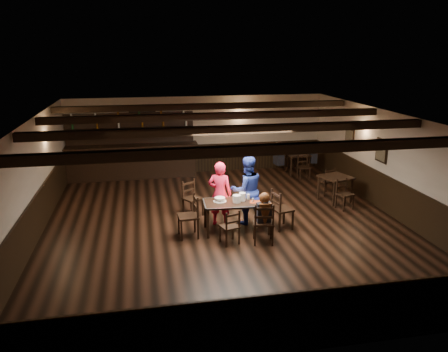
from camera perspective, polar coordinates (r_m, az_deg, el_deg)
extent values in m
plane|color=black|center=(11.16, 0.12, -6.25)|extent=(10.00, 10.00, 0.00)
cube|color=beige|center=(15.52, -3.43, 5.41)|extent=(9.00, 0.02, 2.70)
cube|color=beige|center=(6.22, 9.18, -12.09)|extent=(9.00, 0.02, 2.70)
cube|color=beige|center=(10.83, -23.94, -0.85)|extent=(0.02, 10.00, 2.70)
cube|color=beige|center=(12.36, 21.06, 1.48)|extent=(0.02, 10.00, 2.70)
cube|color=silver|center=(10.43, 0.13, 7.58)|extent=(9.00, 10.00, 0.02)
cube|color=black|center=(15.68, -3.36, 2.33)|extent=(9.00, 0.04, 1.00)
cube|color=black|center=(6.69, 8.74, -18.39)|extent=(9.00, 0.04, 1.00)
cube|color=black|center=(11.09, -23.29, -5.04)|extent=(0.04, 10.00, 1.00)
cube|color=black|center=(12.58, 20.55, -2.27)|extent=(0.04, 10.00, 1.00)
cube|color=black|center=(15.28, -10.57, 6.89)|extent=(0.90, 0.03, 1.00)
cube|color=black|center=(15.26, -10.57, 6.88)|extent=(0.80, 0.02, 0.90)
cube|color=black|center=(12.71, 19.90, 3.14)|extent=(0.03, 0.55, 0.65)
cube|color=#72664C|center=(12.69, 19.82, 3.14)|extent=(0.02, 0.45, 0.55)
cube|color=black|center=(14.34, 16.08, 4.70)|extent=(0.03, 0.55, 0.65)
cube|color=#72664C|center=(14.33, 16.01, 4.69)|extent=(0.02, 0.45, 0.55)
cube|color=black|center=(7.57, 4.49, 3.41)|extent=(8.90, 0.18, 0.18)
cube|color=black|center=(9.48, 1.29, 6.08)|extent=(8.90, 0.18, 0.18)
cube|color=black|center=(11.41, -0.84, 7.84)|extent=(8.90, 0.18, 0.18)
cube|color=black|center=(13.37, -2.37, 9.08)|extent=(8.90, 0.18, 0.18)
cube|color=black|center=(10.22, -2.11, -6.30)|extent=(0.06, 0.06, 0.71)
cube|color=black|center=(10.85, -2.47, -4.94)|extent=(0.06, 0.06, 0.71)
cube|color=black|center=(10.46, 5.95, -5.84)|extent=(0.06, 0.06, 0.71)
cube|color=black|center=(11.07, 5.13, -4.55)|extent=(0.06, 0.06, 0.71)
cube|color=black|center=(10.49, 1.68, -3.49)|extent=(1.63, 0.88, 0.04)
cube|color=#A5A8AD|center=(10.84, 1.34, -2.82)|extent=(1.59, 0.11, 0.04)
cube|color=#A5A8AD|center=(10.14, 2.03, -4.22)|extent=(1.59, 0.11, 0.04)
cube|color=#A5A8AD|center=(10.64, 5.82, -3.28)|extent=(0.07, 0.79, 0.04)
cube|color=#A5A8AD|center=(10.40, -2.57, -3.69)|extent=(0.07, 0.79, 0.04)
cube|color=black|center=(10.23, 1.12, -7.25)|extent=(0.04, 0.04, 0.39)
cube|color=black|center=(9.98, 1.99, -7.88)|extent=(0.04, 0.04, 0.39)
cube|color=black|center=(10.08, -0.53, -7.60)|extent=(0.04, 0.04, 0.39)
cube|color=black|center=(9.83, 0.32, -8.25)|extent=(0.04, 0.04, 0.39)
cube|color=black|center=(9.94, 0.73, -6.61)|extent=(0.47, 0.46, 0.04)
cube|color=black|center=(9.74, 1.18, -5.81)|extent=(0.38, 0.14, 0.41)
cube|color=black|center=(9.75, 1.18, -6.04)|extent=(0.32, 0.12, 0.05)
cube|color=black|center=(9.69, 1.18, -5.14)|extent=(0.32, 0.12, 0.05)
cube|color=black|center=(10.28, 6.16, -6.98)|extent=(0.05, 0.05, 0.47)
cube|color=black|center=(9.94, 6.36, -7.83)|extent=(0.05, 0.05, 0.47)
cube|color=black|center=(10.25, 3.95, -7.00)|extent=(0.05, 0.05, 0.47)
cube|color=black|center=(9.91, 4.08, -7.85)|extent=(0.05, 0.05, 0.47)
cube|color=black|center=(9.99, 5.17, -6.06)|extent=(0.54, 0.52, 0.04)
cube|color=black|center=(9.73, 5.30, -5.14)|extent=(0.46, 0.13, 0.49)
cube|color=black|center=(9.74, 5.29, -5.41)|extent=(0.39, 0.10, 0.05)
cube|color=black|center=(9.67, 5.32, -4.33)|extent=(0.39, 0.10, 0.05)
cube|color=black|center=(10.54, -5.93, -6.30)|extent=(0.04, 0.04, 0.49)
cube|color=black|center=(10.60, -3.85, -6.12)|extent=(0.04, 0.04, 0.49)
cube|color=black|center=(10.17, -5.57, -7.17)|extent=(0.04, 0.04, 0.49)
cube|color=black|center=(10.23, -3.41, -6.97)|extent=(0.04, 0.04, 0.49)
cube|color=black|center=(10.28, -4.73, -5.26)|extent=(0.49, 0.51, 0.05)
cube|color=black|center=(10.22, -3.69, -3.83)|extent=(0.07, 0.48, 0.51)
cube|color=black|center=(10.24, -3.68, -4.10)|extent=(0.05, 0.41, 0.06)
cube|color=black|center=(10.17, -3.70, -3.02)|extent=(0.05, 0.41, 0.06)
cube|color=black|center=(10.86, 8.96, -5.77)|extent=(0.05, 0.05, 0.48)
cube|color=black|center=(10.67, 7.27, -6.11)|extent=(0.05, 0.05, 0.48)
cube|color=black|center=(11.17, 7.83, -5.09)|extent=(0.05, 0.05, 0.48)
cube|color=black|center=(10.98, 6.17, -5.41)|extent=(0.05, 0.05, 0.48)
cube|color=black|center=(10.82, 7.61, -4.31)|extent=(0.54, 0.56, 0.04)
cube|color=black|center=(10.64, 6.80, -3.22)|extent=(0.15, 0.46, 0.50)
cube|color=black|center=(10.66, 6.79, -3.47)|extent=(0.12, 0.39, 0.06)
cube|color=black|center=(10.59, 6.83, -2.46)|extent=(0.12, 0.39, 0.06)
cube|color=black|center=(11.41, -4.26, -4.56)|extent=(0.05, 0.05, 0.45)
cube|color=black|center=(11.68, -5.35, -4.09)|extent=(0.05, 0.05, 0.45)
cube|color=black|center=(11.63, -2.78, -4.12)|extent=(0.05, 0.05, 0.45)
cube|color=black|center=(11.89, -3.88, -3.67)|extent=(0.05, 0.05, 0.45)
cube|color=black|center=(11.56, -4.09, -2.95)|extent=(0.60, 0.59, 0.04)
cube|color=black|center=(11.62, -4.66, -1.63)|extent=(0.40, 0.26, 0.47)
cube|color=black|center=(11.64, -4.66, -1.85)|extent=(0.34, 0.22, 0.05)
cube|color=black|center=(11.58, -4.68, -0.96)|extent=(0.34, 0.22, 0.05)
imported|color=#FF2749|center=(10.84, -0.54, -2.32)|extent=(0.70, 0.59, 1.63)
imported|color=navy|center=(10.96, 3.00, -1.84)|extent=(0.91, 0.75, 1.74)
cube|color=black|center=(10.08, 5.00, -5.70)|extent=(0.30, 0.30, 0.12)
cube|color=black|center=(9.90, 5.21, -4.78)|extent=(0.32, 0.19, 0.45)
cylinder|color=black|center=(9.83, 5.24, -3.66)|extent=(0.09, 0.32, 0.32)
sphere|color=#D8A384|center=(9.78, 5.26, -2.88)|extent=(0.20, 0.20, 0.20)
sphere|color=#3E1E0E|center=(9.75, 5.31, -2.88)|extent=(0.24, 0.24, 0.24)
cone|color=#3E1E0E|center=(9.80, 5.40, -5.14)|extent=(0.19, 0.19, 0.56)
cylinder|color=white|center=(10.50, -0.55, -3.29)|extent=(0.32, 0.32, 0.01)
cylinder|color=white|center=(10.49, -0.55, -3.03)|extent=(0.25, 0.25, 0.08)
cylinder|color=silver|center=(10.49, -0.55, -3.14)|extent=(0.27, 0.27, 0.04)
cylinder|color=white|center=(10.42, 1.66, -2.98)|extent=(0.19, 0.19, 0.18)
cylinder|color=white|center=(10.54, 2.40, -2.71)|extent=(0.17, 0.17, 0.20)
cylinder|color=#A5A8AD|center=(10.61, 1.70, -3.06)|extent=(0.05, 0.05, 0.03)
sphere|color=orange|center=(10.60, 1.71, -2.91)|extent=(0.03, 0.03, 0.03)
cylinder|color=silver|center=(10.48, 3.77, -3.14)|extent=(0.04, 0.04, 0.10)
cylinder|color=#A5A8AD|center=(10.47, 3.85, -3.18)|extent=(0.03, 0.03, 0.09)
cylinder|color=silver|center=(10.67, 3.19, -2.69)|extent=(0.08, 0.08, 0.12)
cube|color=maroon|center=(10.49, 4.32, -3.40)|extent=(0.39, 0.33, 0.00)
cube|color=#0F164C|center=(10.74, 4.52, -2.93)|extent=(0.30, 0.23, 0.00)
cube|color=black|center=(15.23, -11.91, 1.78)|extent=(4.29, 0.60, 1.10)
cube|color=black|center=(15.10, -12.04, 3.89)|extent=(4.49, 0.70, 0.05)
cube|color=black|center=(15.37, -12.02, 4.02)|extent=(4.29, 0.10, 2.20)
cube|color=black|center=(15.22, -12.08, 4.86)|extent=(4.19, 0.22, 0.03)
cube|color=black|center=(15.16, -12.16, 6.15)|extent=(4.19, 0.22, 0.03)
cube|color=black|center=(15.10, -12.24, 7.46)|extent=(4.19, 0.22, 0.03)
cube|color=black|center=(12.94, 14.40, -0.14)|extent=(0.99, 0.99, 0.04)
cube|color=black|center=(12.62, 14.17, -2.34)|extent=(0.05, 0.05, 0.71)
cube|color=black|center=(13.08, 12.28, -1.55)|extent=(0.05, 0.05, 0.71)
cube|color=black|center=(13.05, 16.30, -1.88)|extent=(0.05, 0.05, 0.71)
cube|color=black|center=(13.49, 14.39, -1.14)|extent=(0.05, 0.05, 0.71)
cube|color=black|center=(15.50, 9.60, 2.84)|extent=(0.81, 0.81, 0.04)
cube|color=black|center=(15.20, 8.74, 1.16)|extent=(0.05, 0.05, 0.71)
cube|color=black|center=(15.80, 8.08, 1.76)|extent=(0.05, 0.05, 0.71)
cube|color=black|center=(15.40, 11.03, 1.24)|extent=(0.05, 0.05, 0.71)
cube|color=black|center=(15.99, 10.29, 1.84)|extent=(0.05, 0.05, 0.71)
cube|color=black|center=(14.98, 7.17, 2.57)|extent=(0.30, 0.42, 0.56)
sphere|color=#D8A384|center=(14.89, 7.22, 3.99)|extent=(0.22, 0.22, 0.22)
sphere|color=black|center=(14.88, 7.23, 4.11)|extent=(0.23, 0.23, 0.23)
cube|color=black|center=(15.46, 11.65, 2.68)|extent=(0.30, 0.40, 0.51)
sphere|color=#D8A384|center=(15.39, 11.73, 3.92)|extent=(0.20, 0.20, 0.20)
sphere|color=black|center=(15.38, 11.73, 4.03)|extent=(0.21, 0.21, 0.21)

